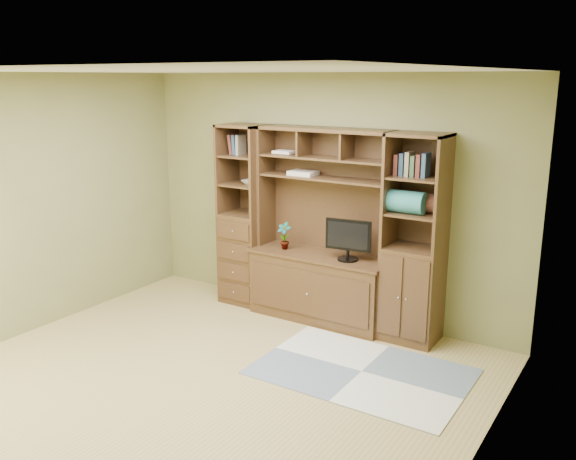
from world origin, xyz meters
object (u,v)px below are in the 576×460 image
Objects in this scene: left_tower at (245,215)px; right_tower at (414,240)px; center_hutch at (320,227)px; monitor at (348,232)px.

left_tower and right_tower have the same top height.
center_hutch is 1.03m from right_tower.
right_tower is at bearing -1.56° from monitor.
right_tower is 3.50× the size of monitor.
right_tower is (1.02, 0.04, 0.00)m from center_hutch.
left_tower is 2.02m from right_tower.
left_tower is at bearing 180.00° from right_tower.
monitor is at bearing -173.65° from right_tower.
right_tower is 0.68m from monitor.
monitor is (-0.67, -0.07, -0.00)m from right_tower.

